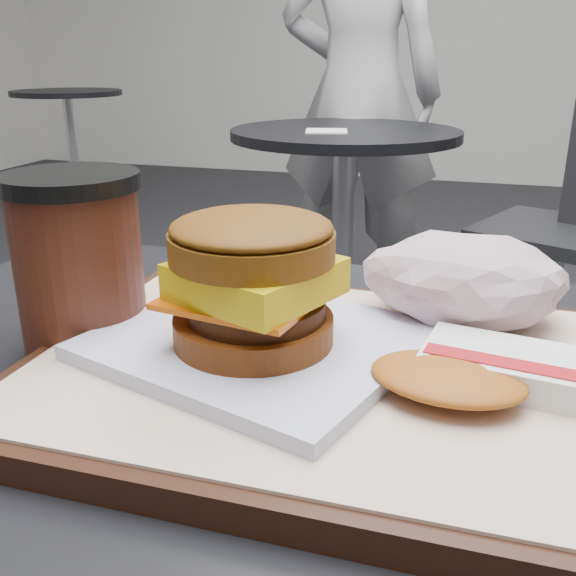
# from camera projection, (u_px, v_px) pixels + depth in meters

# --- Properties ---
(serving_tray) EXTENTS (0.38, 0.28, 0.02)m
(serving_tray) POSITION_uv_depth(u_px,v_px,m) (332.00, 376.00, 0.40)
(serving_tray) COLOR black
(serving_tray) RESTS_ON customer_table
(breakfast_sandwich) EXTENTS (0.23, 0.22, 0.09)m
(breakfast_sandwich) POSITION_uv_depth(u_px,v_px,m) (255.00, 296.00, 0.40)
(breakfast_sandwich) COLOR white
(breakfast_sandwich) RESTS_ON serving_tray
(hash_brown) EXTENTS (0.12, 0.10, 0.02)m
(hash_brown) POSITION_uv_depth(u_px,v_px,m) (478.00, 371.00, 0.36)
(hash_brown) COLOR white
(hash_brown) RESTS_ON serving_tray
(crumpled_wrapper) EXTENTS (0.14, 0.11, 0.06)m
(crumpled_wrapper) POSITION_uv_depth(u_px,v_px,m) (464.00, 279.00, 0.45)
(crumpled_wrapper) COLOR silver
(crumpled_wrapper) RESTS_ON serving_tray
(coffee_cup) EXTENTS (0.09, 0.09, 0.13)m
(coffee_cup) POSITION_uv_depth(u_px,v_px,m) (78.00, 257.00, 0.44)
(coffee_cup) COLOR #3D170E
(coffee_cup) RESTS_ON customer_table
(neighbor_table) EXTENTS (0.70, 0.70, 0.75)m
(neighbor_table) POSITION_uv_depth(u_px,v_px,m) (343.00, 194.00, 2.01)
(neighbor_table) COLOR black
(neighbor_table) RESTS_ON ground
(napkin) EXTENTS (0.14, 0.14, 0.00)m
(napkin) POSITION_uv_depth(u_px,v_px,m) (327.00, 131.00, 1.88)
(napkin) COLOR white
(napkin) RESTS_ON neighbor_table
(patron) EXTENTS (0.62, 0.43, 1.66)m
(patron) POSITION_uv_depth(u_px,v_px,m) (359.00, 93.00, 2.35)
(patron) COLOR #B8B8BD
(patron) RESTS_ON ground
(bg_table_mid) EXTENTS (0.66, 0.66, 0.75)m
(bg_table_mid) POSITION_uv_depth(u_px,v_px,m) (70.00, 122.00, 3.95)
(bg_table_mid) COLOR black
(bg_table_mid) RESTS_ON ground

